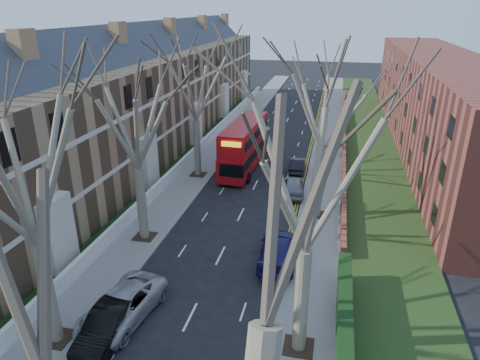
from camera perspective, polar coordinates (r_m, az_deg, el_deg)
The scene contains 17 objects.
pavement_left at distance 50.68m, azimuth -2.06°, elevation 5.18°, with size 3.00×102.00×0.12m, color slate.
pavement_right at distance 49.12m, azimuth 11.64°, elevation 4.16°, with size 3.00×102.00×0.12m, color slate.
terrace_left at distance 44.71m, azimuth -14.50°, elevation 9.41°, with size 9.70×78.00×13.60m.
flats_right at distance 52.93m, azimuth 24.85°, elevation 9.39°, with size 13.97×54.00×10.00m.
front_wall_left at distance 43.71m, azimuth -6.83°, elevation 2.97°, with size 0.30×78.00×1.00m.
grass_verge_right at distance 49.26m, azimuth 16.88°, elevation 3.81°, with size 6.00×102.00×0.06m.
tree_left_mid at distance 19.18m, azimuth -27.41°, elevation 3.27°, with size 10.50×10.50×14.71m.
tree_left_far at distance 27.34m, azimuth -14.18°, elevation 9.50°, with size 10.15×10.15×14.22m.
tree_left_dist at distance 38.19m, azimuth -6.13°, elevation 14.02°, with size 10.50×10.50×14.71m.
tree_right_mid at distance 16.72m, azimuth 9.46°, elevation 3.01°, with size 10.50×10.50×14.71m.
tree_right_far at distance 30.35m, azimuth 11.30°, elevation 10.97°, with size 10.15×10.15×14.22m.
double_decker_bus at distance 41.65m, azimuth 0.61°, elevation 4.46°, with size 3.03×10.85×4.51m.
car_left_mid at distance 22.61m, azimuth -17.30°, elevation -17.94°, with size 1.61×4.62×1.52m, color black.
car_left_far at distance 23.48m, azimuth -15.48°, elevation -15.92°, with size 2.59×5.61×1.56m, color #A8A6AC.
car_right_near at distance 27.15m, azimuth 5.10°, elevation -9.30°, with size 2.25×5.54×1.61m, color navy.
car_right_mid at distance 36.60m, azimuth 7.14°, elevation -0.77°, with size 1.76×4.37×1.49m, color gray.
car_right_far at distance 41.68m, azimuth 7.67°, elevation 2.00°, with size 1.39×3.98×1.31m, color black.
Camera 1 is at (6.46, -7.79, 15.01)m, focal length 32.00 mm.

